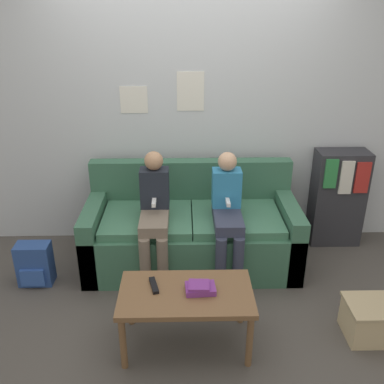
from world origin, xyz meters
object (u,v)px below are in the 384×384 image
(bookshelf, at_px, (337,197))
(coffee_table, at_px, (186,298))
(backpack, at_px, (35,264))
(storage_box, at_px, (377,320))
(couch, at_px, (192,232))
(person_right, at_px, (227,212))
(person_left, at_px, (154,212))
(tv_remote, at_px, (154,285))

(bookshelf, bearing_deg, coffee_table, -136.85)
(coffee_table, distance_m, backpack, 1.47)
(coffee_table, relative_size, storage_box, 1.97)
(couch, distance_m, person_right, 0.47)
(person_right, height_order, storage_box, person_right)
(couch, xyz_separation_m, bookshelf, (1.41, 0.33, 0.18))
(coffee_table, distance_m, person_right, 0.94)
(bookshelf, bearing_deg, backpack, -166.71)
(person_left, relative_size, backpack, 2.92)
(person_right, bearing_deg, coffee_table, -112.70)
(tv_remote, bearing_deg, coffee_table, -29.68)
(person_left, xyz_separation_m, storage_box, (1.60, -0.80, -0.47))
(couch, height_order, tv_remote, couch)
(person_left, bearing_deg, couch, 33.40)
(person_left, bearing_deg, coffee_table, -73.38)
(person_left, bearing_deg, backpack, -173.60)
(tv_remote, xyz_separation_m, backpack, (-1.05, 0.67, -0.27))
(coffee_table, relative_size, person_right, 0.83)
(tv_remote, distance_m, storage_box, 1.59)
(couch, height_order, person_left, person_left)
(storage_box, bearing_deg, couch, 142.09)
(coffee_table, relative_size, bookshelf, 0.95)
(couch, height_order, backpack, couch)
(bookshelf, bearing_deg, tv_remote, -142.00)
(bookshelf, height_order, storage_box, bookshelf)
(person_left, height_order, person_right, person_left)
(tv_remote, relative_size, bookshelf, 0.19)
(coffee_table, height_order, bookshelf, bookshelf)
(couch, bearing_deg, coffee_table, -93.26)
(couch, relative_size, coffee_table, 2.07)
(storage_box, bearing_deg, person_right, 141.36)
(person_right, relative_size, backpack, 2.89)
(person_right, height_order, bookshelf, person_right)
(couch, xyz_separation_m, storage_box, (1.29, -1.00, -0.16))
(person_left, bearing_deg, storage_box, -26.50)
(coffee_table, distance_m, person_left, 0.91)
(person_left, relative_size, storage_box, 2.40)
(person_left, bearing_deg, bookshelf, 17.18)
(storage_box, relative_size, backpack, 1.22)
(person_right, bearing_deg, tv_remote, -126.00)
(person_left, distance_m, backpack, 1.10)
(coffee_table, xyz_separation_m, person_left, (-0.25, 0.84, 0.22))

